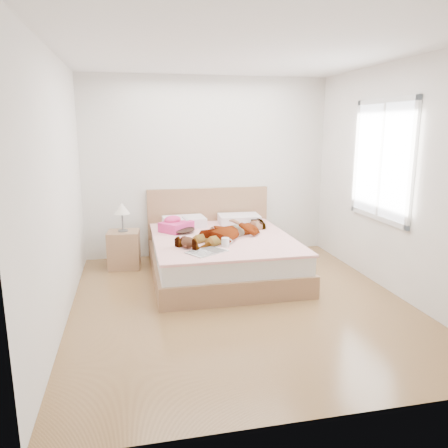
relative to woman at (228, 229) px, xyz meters
name	(u,v)px	position (x,y,z in m)	size (l,w,h in m)	color
ground	(240,303)	(-0.07, -0.91, -0.62)	(4.00, 4.00, 0.00)	#4D3218
woman	(228,229)	(0.00, 0.00, 0.00)	(0.58, 1.54, 0.21)	white
hair	(180,229)	(-0.57, 0.45, -0.07)	(0.39, 0.48, 0.07)	black
phone	(185,219)	(-0.50, 0.40, 0.08)	(0.05, 0.10, 0.01)	silver
room_shell	(382,160)	(1.70, -0.61, 0.88)	(4.00, 4.00, 4.00)	white
bed	(221,253)	(-0.07, 0.12, -0.34)	(1.80, 2.08, 1.00)	brown
towel	(175,225)	(-0.62, 0.49, -0.02)	(0.51, 0.50, 0.21)	#DE3C8A
magazine	(207,251)	(-0.39, -0.61, -0.10)	(0.51, 0.46, 0.03)	white
coffee_mug	(226,242)	(-0.13, -0.43, -0.05)	(0.14, 0.10, 0.11)	silver
plush_toy	(187,242)	(-0.58, -0.38, -0.04)	(0.20, 0.26, 0.13)	black
nightstand	(124,247)	(-1.32, 0.61, -0.32)	(0.45, 0.41, 0.90)	brown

